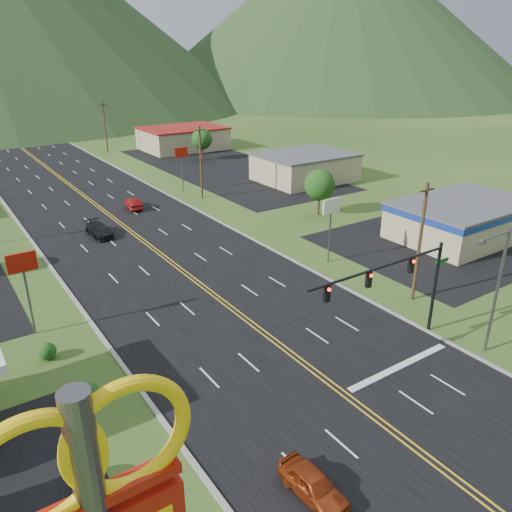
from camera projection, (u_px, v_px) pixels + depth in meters
traffic_signal at (400, 278)px, 33.21m from camera, size 13.10×0.43×7.00m
streetlight_east at (496, 285)px, 32.64m from camera, size 3.28×0.25×9.00m
building_east_near at (463, 217)px, 54.96m from camera, size 15.40×10.40×4.10m
building_east_mid at (305, 167)px, 78.98m from camera, size 14.40×11.40×4.30m
building_east_far at (183, 138)px, 103.64m from camera, size 16.40×12.40×4.50m
pole_sign_west_a at (23, 271)px, 34.96m from camera, size 2.00×0.18×6.40m
pole_sign_east_a at (331, 213)px, 47.40m from camera, size 2.00×0.18×6.40m
pole_sign_east_b at (181, 157)px, 71.87m from camera, size 2.00×0.18×6.40m
tree_east_a at (320, 185)px, 61.68m from camera, size 3.84×3.84×5.82m
tree_east_b at (202, 139)px, 92.80m from camera, size 3.84×3.84×5.82m
utility_pole_a at (420, 242)px, 39.98m from camera, size 1.60×0.28×10.00m
utility_pole_b at (201, 162)px, 68.28m from camera, size 1.60×0.28×10.00m
utility_pole_c at (105, 127)px, 98.87m from camera, size 1.60×0.28×10.00m
utility_pole_d at (55, 108)px, 129.46m from camera, size 1.60×0.28×10.00m
mountain_ne at (337, 10)px, 218.95m from camera, size 180.00×180.00×70.00m
car_red_near at (313, 485)px, 23.22m from camera, size 1.74×3.96×1.33m
car_dark_mid at (99, 230)px, 55.71m from camera, size 2.10×4.86×1.39m
car_red_far at (133, 204)px, 65.27m from camera, size 2.09×4.44×1.41m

